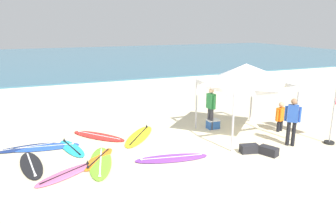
% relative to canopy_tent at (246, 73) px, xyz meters
% --- Properties ---
extents(ground_plane, '(80.00, 80.00, 0.00)m').
position_rel_canopy_tent_xyz_m(ground_plane, '(-2.40, -0.61, -2.39)').
color(ground_plane, beige).
extents(sea, '(80.00, 36.00, 0.10)m').
position_rel_canopy_tent_xyz_m(sea, '(-2.40, 31.59, -2.34)').
color(sea, '#386B84').
rests_on(sea, ground).
extents(canopy_tent, '(2.80, 2.80, 2.75)m').
position_rel_canopy_tent_xyz_m(canopy_tent, '(0.00, 0.00, 0.00)').
color(canopy_tent, '#B7B7BC').
rests_on(canopy_tent, ground).
extents(surfboard_yellow, '(2.00, 2.44, 0.19)m').
position_rel_canopy_tent_xyz_m(surfboard_yellow, '(-3.82, 1.21, -2.35)').
color(surfboard_yellow, yellow).
rests_on(surfboard_yellow, ground).
extents(surfboard_purple, '(2.44, 1.04, 0.19)m').
position_rel_canopy_tent_xyz_m(surfboard_purple, '(-3.49, -1.20, -2.35)').
color(surfboard_purple, purple).
rests_on(surfboard_purple, ground).
extents(surfboard_orange, '(1.46, 1.79, 0.19)m').
position_rel_canopy_tent_xyz_m(surfboard_orange, '(-5.65, -0.39, -2.35)').
color(surfboard_orange, orange).
rests_on(surfboard_orange, ground).
extents(surfboard_cyan, '(0.95, 1.98, 0.19)m').
position_rel_canopy_tent_xyz_m(surfboard_cyan, '(-6.34, 0.87, -2.35)').
color(surfboard_cyan, '#23B2CC').
rests_on(surfboard_cyan, ground).
extents(surfboard_pink, '(1.93, 1.46, 0.19)m').
position_rel_canopy_tent_xyz_m(surfboard_pink, '(-6.72, -1.11, -2.35)').
color(surfboard_pink, pink).
rests_on(surfboard_pink, ground).
extents(surfboard_navy, '(2.01, 0.67, 0.19)m').
position_rel_canopy_tent_xyz_m(surfboard_navy, '(-7.79, 1.51, -2.35)').
color(surfboard_navy, navy).
rests_on(surfboard_navy, ground).
extents(surfboard_black, '(0.88, 2.29, 0.19)m').
position_rel_canopy_tent_xyz_m(surfboard_black, '(-7.64, -0.08, -2.35)').
color(surfboard_black, black).
rests_on(surfboard_black, ground).
extents(surfboard_blue, '(2.53, 1.01, 0.19)m').
position_rel_canopy_tent_xyz_m(surfboard_blue, '(-7.27, 1.34, -2.35)').
color(surfboard_blue, blue).
rests_on(surfboard_blue, ground).
extents(surfboard_lime, '(1.18, 2.58, 0.19)m').
position_rel_canopy_tent_xyz_m(surfboard_lime, '(-5.65, -0.69, -2.35)').
color(surfboard_lime, '#7AD12D').
rests_on(surfboard_lime, ground).
extents(surfboard_red, '(2.02, 2.22, 0.19)m').
position_rel_canopy_tent_xyz_m(surfboard_red, '(-5.27, 1.79, -2.35)').
color(surfboard_red, red).
rests_on(surfboard_red, ground).
extents(person_blue, '(0.42, 0.41, 1.71)m').
position_rel_canopy_tent_xyz_m(person_blue, '(0.86, -1.66, -1.40)').
color(person_blue, black).
rests_on(person_blue, ground).
extents(person_green, '(0.26, 0.55, 1.71)m').
position_rel_canopy_tent_xyz_m(person_green, '(-0.85, 1.03, -1.40)').
color(person_green, '#383842').
rests_on(person_green, ground).
extents(person_orange, '(0.53, 0.31, 1.20)m').
position_rel_canopy_tent_xyz_m(person_orange, '(1.60, -0.25, -1.73)').
color(person_orange, black).
rests_on(person_orange, ground).
extents(gear_bag_near_tent, '(0.65, 0.43, 0.28)m').
position_rel_canopy_tent_xyz_m(gear_bag_near_tent, '(-0.86, -1.67, -2.25)').
color(gear_bag_near_tent, '#232328').
rests_on(gear_bag_near_tent, ground).
extents(gear_bag_by_pole, '(0.53, 0.68, 0.28)m').
position_rel_canopy_tent_xyz_m(gear_bag_by_pole, '(-0.39, -2.07, -2.25)').
color(gear_bag_by_pole, '#232328').
rests_on(gear_bag_by_pole, ground).
extents(cooler_box, '(0.50, 0.36, 0.39)m').
position_rel_canopy_tent_xyz_m(cooler_box, '(-0.70, 1.05, -2.19)').
color(cooler_box, '#2D60B7').
rests_on(cooler_box, ground).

